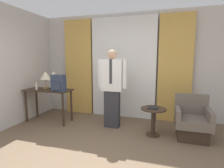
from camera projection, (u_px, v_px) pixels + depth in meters
The scene contains 13 objects.
wall_back at pixel (124, 66), 4.63m from camera, with size 10.00×0.06×2.70m.
curtain_sheer_center at pixel (123, 68), 4.52m from camera, with size 1.68×0.06×2.58m.
curtain_drape_left at pixel (79, 68), 4.88m from camera, with size 0.79×0.06×2.58m.
curtain_drape_right at pixel (175, 69), 4.16m from camera, with size 0.79×0.06×2.58m.
desk at pixel (48, 95), 4.23m from camera, with size 1.14×0.49×0.80m.
table_lamp_left at pixel (46, 76), 4.28m from camera, with size 0.27×0.27×0.43m.
table_lamp_right at pixel (54, 76), 4.22m from camera, with size 0.27×0.27×0.43m.
bottle_near_edge at pixel (36, 86), 4.20m from camera, with size 0.06×0.06×0.18m.
backpack at pixel (58, 83), 3.95m from camera, with size 0.31×0.20×0.38m.
person at pixel (112, 86), 3.85m from camera, with size 0.66×0.22×1.72m.
armchair at pixel (192, 122), 3.39m from camera, with size 0.63×0.64×0.82m.
side_table at pixel (153, 117), 3.48m from camera, with size 0.50×0.50×0.56m.
book at pixel (153, 107), 3.45m from camera, with size 0.19×0.22×0.03m.
Camera 1 is at (1.03, -1.84, 1.52)m, focal length 28.00 mm.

